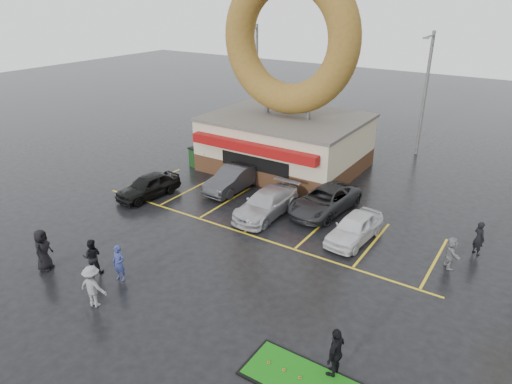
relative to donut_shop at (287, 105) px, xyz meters
The scene contains 18 objects.
ground 14.04m from the donut_shop, 76.98° to the right, with size 120.00×120.00×0.00m, color black.
donut_shop is the anchor object (origin of this frame).
streetlight_left 9.87m from the donut_shop, 135.22° to the left, with size 0.40×2.21×9.00m.
streetlight_mid 10.59m from the donut_shop, 48.62° to the left, with size 0.40×2.21×9.00m.
car_black 10.67m from the donut_shop, 116.33° to the right, with size 1.65×4.11×1.40m, color black.
car_dgrey 6.49m from the donut_shop, 97.61° to the right, with size 1.60×4.58×1.51m, color #2F2F32.
car_silver 8.57m from the donut_shop, 68.06° to the right, with size 1.96×4.83×1.40m, color #B0AFB5.
car_grey 8.26m from the donut_shop, 42.53° to the right, with size 2.32×5.04×1.40m, color #29292B.
car_white 11.38m from the donut_shop, 41.42° to the right, with size 1.62×4.04×1.38m, color silver.
person_blue 16.35m from the donut_shop, 86.74° to the right, with size 0.61×0.40×1.67m, color navy.
person_blackjkt 16.61m from the donut_shop, 91.70° to the right, with size 0.81×0.63×1.67m, color black.
person_hoodie 18.10m from the donut_shop, 85.37° to the right, with size 1.16×0.67×1.80m, color gray.
person_bystander 17.71m from the donut_shop, 98.53° to the right, with size 0.96×0.62×1.96m, color black.
person_cameraman 19.51m from the donut_shop, 55.39° to the right, with size 1.09×0.45×1.85m, color black.
person_walker_near 14.94m from the donut_shop, 29.38° to the right, with size 1.42×0.45×1.53m, color gray.
person_walker_far 14.85m from the donut_shop, 21.00° to the right, with size 0.62×0.41×1.69m, color black.
dumpster 6.95m from the donut_shop, 147.06° to the right, with size 1.80×1.20×1.30m, color #183E19.
putting_green 20.06m from the donut_shop, 58.00° to the right, with size 4.37×1.89×0.55m.
Camera 1 is at (11.92, -13.62, 11.52)m, focal length 32.00 mm.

